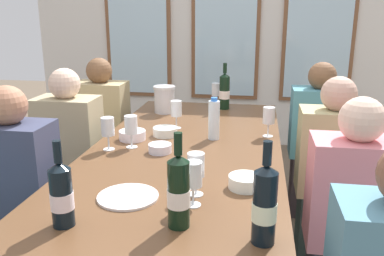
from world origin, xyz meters
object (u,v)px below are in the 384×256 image
object	(u,v)px
wine_glass_5	(196,167)
wine_glass_1	(216,90)
seated_person_3	(330,180)
wine_glass_0	(176,110)
wine_glass_2	(269,116)
tasting_bowl_2	(165,132)
wine_glass_4	(193,175)
dining_table	(184,162)
white_plate_0	(128,197)
wine_bottle_3	(179,191)
seated_person_2	(71,160)
wine_bottle_2	(224,91)
seated_person_5	(316,145)
metal_pitcher	(164,99)
tasting_bowl_0	(160,148)
wine_bottle_1	(62,194)
tasting_bowl_3	(245,182)
tasting_bowl_1	(132,135)
wine_bottle_0	(265,204)
wine_glass_3	(131,126)
seated_person_6	(19,201)
seated_person_7	(350,227)
water_bottle	(214,120)
wine_glass_6	(108,127)
seated_person_4	(103,135)

from	to	relation	value
wine_glass_5	wine_glass_1	bearing A→B (deg)	93.16
wine_glass_5	seated_person_3	size ratio (longest dim) A/B	0.16
wine_glass_0	wine_glass_2	xyz separation A→B (m)	(0.56, -0.08, 0.00)
tasting_bowl_2	wine_glass_4	distance (m)	0.91
wine_glass_1	dining_table	bearing A→B (deg)	-92.91
dining_table	white_plate_0	xyz separation A→B (m)	(-0.12, -0.59, 0.07)
wine_bottle_3	seated_person_2	xyz separation A→B (m)	(-0.91, 1.08, -0.34)
wine_bottle_2	seated_person_5	world-z (taller)	seated_person_5
metal_pitcher	tasting_bowl_0	xyz separation A→B (m)	(0.17, -0.84, -0.07)
wine_bottle_1	wine_bottle_3	world-z (taller)	wine_bottle_3
metal_pitcher	wine_bottle_2	bearing A→B (deg)	23.36
tasting_bowl_3	seated_person_3	distance (m)	0.85
tasting_bowl_1	tasting_bowl_3	world-z (taller)	same
wine_bottle_1	wine_glass_1	world-z (taller)	wine_bottle_1
wine_glass_0	wine_glass_5	xyz separation A→B (m)	(0.26, -0.92, -0.00)
tasting_bowl_0	tasting_bowl_1	size ratio (longest dim) A/B	0.79
wine_bottle_0	wine_bottle_2	bearing A→B (deg)	98.79
wine_glass_0	wine_glass_3	bearing A→B (deg)	-112.26
tasting_bowl_1	seated_person_6	xyz separation A→B (m)	(-0.47, -0.42, -0.24)
wine_glass_3	seated_person_3	bearing A→B (deg)	12.58
wine_glass_2	seated_person_7	distance (m)	0.78
wine_bottle_0	water_bottle	world-z (taller)	wine_bottle_0
wine_glass_3	seated_person_6	size ratio (longest dim) A/B	0.16
metal_pitcher	seated_person_2	distance (m)	0.76
wine_bottle_3	seated_person_7	xyz separation A→B (m)	(0.67, 0.48, -0.34)
wine_glass_2	wine_glass_5	size ratio (longest dim) A/B	1.00
wine_glass_0	seated_person_5	world-z (taller)	seated_person_5
dining_table	wine_bottle_0	xyz separation A→B (m)	(0.40, -0.83, 0.20)
wine_bottle_2	wine_glass_5	distance (m)	1.49
tasting_bowl_0	wine_glass_2	distance (m)	0.67
dining_table	wine_glass_2	size ratio (longest dim) A/B	13.15
seated_person_6	wine_bottle_3	bearing A→B (deg)	-28.11
tasting_bowl_1	wine_glass_6	size ratio (longest dim) A/B	0.86
wine_glass_1	wine_glass_5	size ratio (longest dim) A/B	1.00
wine_bottle_0	wine_glass_4	world-z (taller)	wine_bottle_0
water_bottle	seated_person_4	bearing A→B (deg)	144.92
seated_person_5	wine_bottle_0	bearing A→B (deg)	-102.86
dining_table	metal_pitcher	size ratio (longest dim) A/B	12.04
wine_glass_5	seated_person_3	xyz separation A→B (m)	(0.65, 0.77, -0.33)
wine_glass_5	seated_person_2	bearing A→B (deg)	138.30
white_plate_0	wine_glass_4	bearing A→B (deg)	-5.07
wine_glass_3	white_plate_0	bearing A→B (deg)	-74.25
wine_bottle_3	seated_person_3	size ratio (longest dim) A/B	0.30
metal_pitcher	seated_person_6	xyz separation A→B (m)	(-0.51, -1.08, -0.31)
wine_bottle_2	seated_person_3	bearing A→B (deg)	-47.36
tasting_bowl_0	seated_person_5	distance (m)	1.32
wine_bottle_1	wine_glass_4	size ratio (longest dim) A/B	1.74
wine_bottle_3	seated_person_3	bearing A→B (deg)	56.66
seated_person_6	seated_person_7	bearing A→B (deg)	-0.20
wine_glass_2	tasting_bowl_0	bearing A→B (deg)	-146.09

